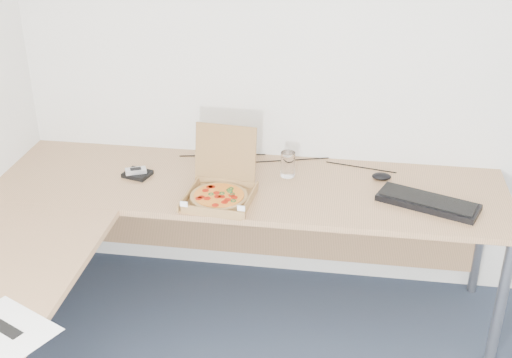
% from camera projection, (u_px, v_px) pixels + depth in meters
% --- Properties ---
extents(room_shell, '(3.50, 3.50, 2.50)m').
position_uv_depth(room_shell, '(353.00, 264.00, 1.75)').
color(room_shell, silver).
rests_on(room_shell, ground).
extents(desk, '(2.50, 2.20, 0.73)m').
position_uv_depth(desk, '(163.00, 228.00, 2.97)').
color(desk, tan).
rests_on(desk, ground).
extents(pizza_box, '(0.30, 0.35, 0.31)m').
position_uv_depth(pizza_box, '(220.00, 193.00, 3.13)').
color(pizza_box, olive).
rests_on(pizza_box, desk).
extents(drinking_glass, '(0.07, 0.07, 0.13)m').
position_uv_depth(drinking_glass, '(288.00, 164.00, 3.34)').
color(drinking_glass, white).
rests_on(drinking_glass, desk).
extents(keyboard, '(0.49, 0.32, 0.03)m').
position_uv_depth(keyboard, '(428.00, 203.00, 3.09)').
color(keyboard, black).
rests_on(keyboard, desk).
extents(mouse, '(0.11, 0.08, 0.03)m').
position_uv_depth(mouse, '(382.00, 176.00, 3.32)').
color(mouse, black).
rests_on(mouse, desk).
extents(wallet, '(0.15, 0.14, 0.02)m').
position_uv_depth(wallet, '(137.00, 174.00, 3.36)').
color(wallet, black).
rests_on(wallet, desk).
extents(phone, '(0.12, 0.09, 0.02)m').
position_uv_depth(phone, '(136.00, 171.00, 3.35)').
color(phone, '#B2B5BA').
rests_on(phone, wallet).
extents(paper_sheet, '(0.40, 0.36, 0.00)m').
position_uv_depth(paper_sheet, '(7.00, 329.00, 2.31)').
color(paper_sheet, white).
rests_on(paper_sheet, desk).
extents(cable_bundle, '(0.55, 0.11, 0.01)m').
position_uv_depth(cable_bundle, '(282.00, 161.00, 3.52)').
color(cable_bundle, black).
rests_on(cable_bundle, desk).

